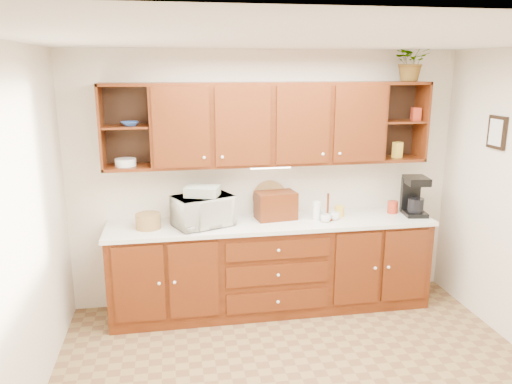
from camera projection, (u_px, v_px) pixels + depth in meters
name	position (u px, v px, depth m)	size (l,w,h in m)	color
ceiling	(320.00, 39.00, 3.18)	(4.00, 4.00, 0.00)	white
back_wall	(266.00, 179.00, 5.16)	(4.00, 4.00, 0.00)	beige
left_wall	(9.00, 250.00, 3.16)	(3.50, 3.50, 0.00)	beige
base_cabinets	(271.00, 267.00, 5.09)	(3.20, 0.60, 0.90)	#3E1707
countertop	(272.00, 223.00, 4.96)	(3.24, 0.64, 0.04)	silver
upper_cabinets	(271.00, 124.00, 4.87)	(3.20, 0.33, 0.80)	#3E1707
undercabinet_light	(270.00, 167.00, 4.92)	(0.40, 0.05, 0.03)	white
framed_picture	(497.00, 132.00, 4.55)	(0.03, 0.24, 0.30)	black
wicker_basket	(148.00, 221.00, 4.73)	(0.24, 0.24, 0.14)	olive
microwave	(203.00, 211.00, 4.79)	(0.54, 0.36, 0.30)	silver
towel_stack	(202.00, 191.00, 4.74)	(0.31, 0.23, 0.09)	#D1BA62
wine_bottle	(188.00, 208.00, 4.83)	(0.08, 0.08, 0.33)	black
woven_tray	(270.00, 213.00, 5.20)	(0.36, 0.36, 0.02)	olive
bread_box	(276.00, 205.00, 5.01)	(0.39, 0.25, 0.28)	#3E1707
mug_tree	(327.00, 216.00, 4.98)	(0.22, 0.23, 0.28)	#3E1707
canister_red	(393.00, 207.00, 5.22)	(0.11, 0.11, 0.13)	#A82E18
canister_white	(317.00, 211.00, 4.98)	(0.08, 0.08, 0.19)	white
canister_yellow	(339.00, 211.00, 5.12)	(0.10, 0.10, 0.11)	yellow
coffee_maker	(414.00, 196.00, 5.15)	(0.25, 0.31, 0.40)	black
bowl_stack	(130.00, 124.00, 4.61)	(0.16, 0.16, 0.04)	#284B95
plate_stack	(126.00, 162.00, 4.71)	(0.20, 0.20, 0.07)	white
pantry_box_yellow	(397.00, 150.00, 5.14)	(0.09, 0.07, 0.16)	yellow
pantry_box_red	(416.00, 114.00, 5.07)	(0.09, 0.08, 0.13)	#A82E18
potted_plant	(412.00, 61.00, 4.92)	(0.35, 0.31, 0.39)	#999999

